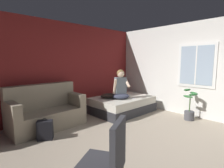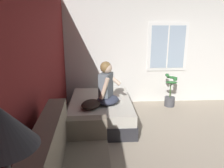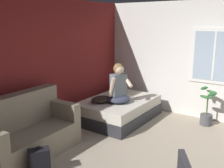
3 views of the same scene
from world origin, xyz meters
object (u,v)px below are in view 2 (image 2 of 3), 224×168
cell_phone (118,98)px  floor_lamp (5,155)px  person_seated (107,87)px  bed (101,111)px  potted_plant (170,95)px  throw_pillow (91,104)px

cell_phone → floor_lamp: floor_lamp is taller
person_seated → cell_phone: (0.29, -0.26, -0.35)m
cell_phone → bed: bearing=149.8°
potted_plant → bed: bearing=113.6°
cell_phone → person_seated: bearing=-174.4°
cell_phone → potted_plant: 1.58m
bed → throw_pillow: size_ratio=3.93×
bed → floor_lamp: bearing=171.6°
person_seated → throw_pillow: (-0.22, 0.32, -0.29)m
floor_lamp → cell_phone: bearing=-14.3°
throw_pillow → cell_phone: throw_pillow is taller
bed → floor_lamp: size_ratio=1.11×
throw_pillow → floor_lamp: 3.15m
throw_pillow → floor_lamp: floor_lamp is taller
bed → floor_lamp: (-3.43, 0.51, 1.19)m
bed → potted_plant: bearing=-66.4°
person_seated → potted_plant: person_seated is taller
throw_pillow → cell_phone: 0.77m
throw_pillow → potted_plant: size_ratio=0.56×
cell_phone → floor_lamp: bearing=-147.2°
person_seated → floor_lamp: bearing=168.8°
throw_pillow → floor_lamp: (-3.01, 0.32, 0.88)m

